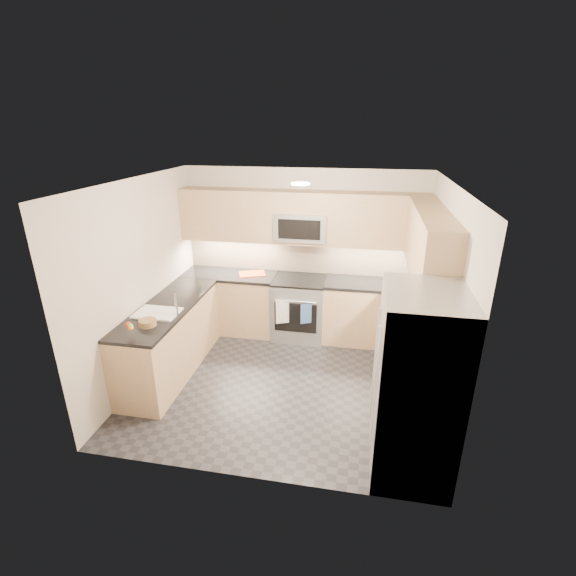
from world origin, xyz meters
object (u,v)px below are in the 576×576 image
object	(u,v)px
refrigerator	(416,385)
fruit_basket	(148,323)
gas_range	(299,308)
utensil_bowl	(414,283)
microwave	(301,226)
cutting_board	(252,274)

from	to	relation	value
refrigerator	fruit_basket	distance (m)	2.96
gas_range	utensil_bowl	distance (m)	1.73
microwave	refrigerator	size ratio (longest dim) A/B	0.42
gas_range	fruit_basket	distance (m)	2.40
cutting_board	fruit_basket	world-z (taller)	fruit_basket
gas_range	cutting_board	xyz separation A→B (m)	(-0.74, 0.06, 0.49)
microwave	fruit_basket	distance (m)	2.55
microwave	utensil_bowl	distance (m)	1.78
microwave	fruit_basket	size ratio (longest dim) A/B	3.87
refrigerator	cutting_board	distance (m)	3.31
utensil_bowl	cutting_board	world-z (taller)	utensil_bowl
gas_range	microwave	size ratio (longest dim) A/B	1.20
microwave	cutting_board	size ratio (longest dim) A/B	1.96
microwave	gas_range	bearing A→B (deg)	-90.00
utensil_bowl	cutting_board	size ratio (longest dim) A/B	0.68
utensil_bowl	fruit_basket	xyz separation A→B (m)	(-3.09, -1.77, -0.04)
fruit_basket	refrigerator	bearing A→B (deg)	-11.40
cutting_board	refrigerator	bearing A→B (deg)	-48.61
gas_range	microwave	xyz separation A→B (m)	(0.00, 0.12, 1.24)
refrigerator	fruit_basket	bearing A→B (deg)	168.60
gas_range	refrigerator	world-z (taller)	refrigerator
utensil_bowl	gas_range	bearing A→B (deg)	177.40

